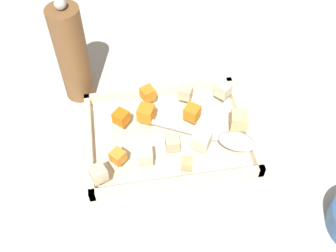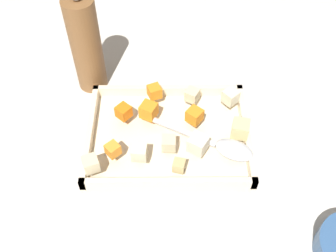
# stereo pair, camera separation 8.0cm
# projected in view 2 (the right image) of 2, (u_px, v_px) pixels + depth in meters

# --- Properties ---
(ground_plane) EXTENTS (4.00, 4.00, 0.00)m
(ground_plane) POSITION_uv_depth(u_px,v_px,m) (162.00, 139.00, 0.85)
(ground_plane) COLOR beige
(baking_dish) EXTENTS (0.34, 0.26, 0.04)m
(baking_dish) POSITION_uv_depth(u_px,v_px,m) (168.00, 137.00, 0.83)
(baking_dish) COLOR beige
(baking_dish) RESTS_ON ground_plane
(carrot_chunk_far_right) EXTENTS (0.03, 0.03, 0.02)m
(carrot_chunk_far_right) POSITION_uv_depth(u_px,v_px,m) (113.00, 149.00, 0.77)
(carrot_chunk_far_right) COLOR orange
(carrot_chunk_far_right) RESTS_ON baking_dish
(carrot_chunk_mid_left) EXTENTS (0.04, 0.04, 0.03)m
(carrot_chunk_mid_left) POSITION_uv_depth(u_px,v_px,m) (154.00, 91.00, 0.86)
(carrot_chunk_mid_left) COLOR orange
(carrot_chunk_mid_left) RESTS_ON baking_dish
(carrot_chunk_front_center) EXTENTS (0.04, 0.04, 0.03)m
(carrot_chunk_front_center) POSITION_uv_depth(u_px,v_px,m) (195.00, 115.00, 0.82)
(carrot_chunk_front_center) COLOR orange
(carrot_chunk_front_center) RESTS_ON baking_dish
(carrot_chunk_heap_side) EXTENTS (0.04, 0.04, 0.03)m
(carrot_chunk_heap_side) POSITION_uv_depth(u_px,v_px,m) (124.00, 112.00, 0.82)
(carrot_chunk_heap_side) COLOR orange
(carrot_chunk_heap_side) RESTS_ON baking_dish
(carrot_chunk_center) EXTENTS (0.04, 0.04, 0.03)m
(carrot_chunk_center) POSITION_uv_depth(u_px,v_px,m) (149.00, 110.00, 0.82)
(carrot_chunk_center) COLOR orange
(carrot_chunk_center) RESTS_ON baking_dish
(potato_chunk_near_right) EXTENTS (0.04, 0.04, 0.03)m
(potato_chunk_near_right) POSITION_uv_depth(u_px,v_px,m) (240.00, 129.00, 0.79)
(potato_chunk_near_right) COLOR #E0CC89
(potato_chunk_near_right) RESTS_ON baking_dish
(potato_chunk_mid_right) EXTENTS (0.03, 0.03, 0.02)m
(potato_chunk_mid_right) POSITION_uv_depth(u_px,v_px,m) (179.00, 166.00, 0.74)
(potato_chunk_mid_right) COLOR tan
(potato_chunk_mid_right) RESTS_ON baking_dish
(potato_chunk_near_left) EXTENTS (0.03, 0.03, 0.03)m
(potato_chunk_near_left) POSITION_uv_depth(u_px,v_px,m) (139.00, 152.00, 0.76)
(potato_chunk_near_left) COLOR beige
(potato_chunk_near_left) RESTS_ON baking_dish
(potato_chunk_corner_ne) EXTENTS (0.04, 0.04, 0.03)m
(potato_chunk_corner_ne) POSITION_uv_depth(u_px,v_px,m) (192.00, 95.00, 0.86)
(potato_chunk_corner_ne) COLOR beige
(potato_chunk_corner_ne) RESTS_ON baking_dish
(potato_chunk_corner_se) EXTENTS (0.04, 0.04, 0.03)m
(potato_chunk_corner_se) POSITION_uv_depth(u_px,v_px,m) (231.00, 96.00, 0.85)
(potato_chunk_corner_se) COLOR beige
(potato_chunk_corner_se) RESTS_ON baking_dish
(potato_chunk_corner_sw) EXTENTS (0.03, 0.03, 0.03)m
(potato_chunk_corner_sw) POSITION_uv_depth(u_px,v_px,m) (169.00, 143.00, 0.77)
(potato_chunk_corner_sw) COLOR beige
(potato_chunk_corner_sw) RESTS_ON baking_dish
(potato_chunk_far_left) EXTENTS (0.04, 0.04, 0.03)m
(potato_chunk_far_left) POSITION_uv_depth(u_px,v_px,m) (91.00, 164.00, 0.74)
(potato_chunk_far_left) COLOR beige
(potato_chunk_far_left) RESTS_ON baking_dish
(parsnip_chunk_corner_nw) EXTENTS (0.05, 0.05, 0.03)m
(parsnip_chunk_corner_nw) POSITION_uv_depth(u_px,v_px,m) (198.00, 144.00, 0.77)
(parsnip_chunk_corner_nw) COLOR silver
(parsnip_chunk_corner_nw) RESTS_ON baking_dish
(serving_spoon) EXTENTS (0.24, 0.14, 0.02)m
(serving_spoon) POSITION_uv_depth(u_px,v_px,m) (227.00, 147.00, 0.77)
(serving_spoon) COLOR silver
(serving_spoon) RESTS_ON baking_dish
(pepper_mill) EXTENTS (0.07, 0.07, 0.25)m
(pepper_mill) POSITION_uv_depth(u_px,v_px,m) (86.00, 45.00, 0.86)
(pepper_mill) COLOR brown
(pepper_mill) RESTS_ON ground_plane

